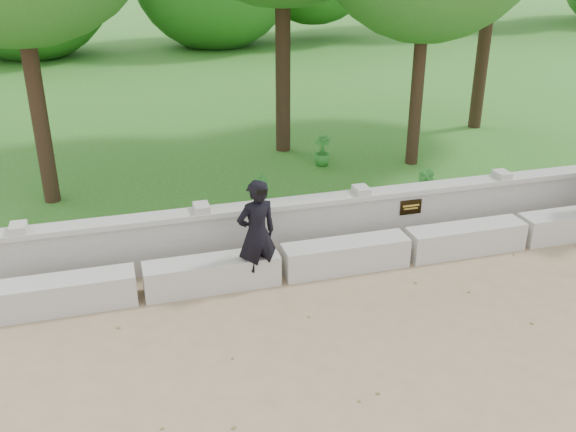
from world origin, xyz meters
name	(u,v)px	position (x,y,z in m)	size (l,w,h in m)	color
ground	(472,327)	(0.00, 0.00, 0.00)	(80.00, 80.00, 0.00)	#957B5B
lawn	(239,86)	(0.00, 14.00, 0.12)	(40.00, 22.00, 0.25)	#2C6317
concrete_bench	(407,247)	(0.00, 1.90, 0.22)	(11.90, 0.45, 0.45)	#BBB8B0
parapet_wall	(389,215)	(0.00, 2.60, 0.46)	(12.50, 0.35, 0.90)	#AFADA6
man_main	(257,234)	(-2.37, 1.80, 0.80)	(0.65, 0.59, 1.60)	black
shrub_a	(262,188)	(-1.70, 4.15, 0.52)	(0.29, 0.19, 0.54)	#2A7728
shrub_b	(427,187)	(1.02, 3.30, 0.57)	(0.35, 0.28, 0.63)	#2A7728
shrub_d	(322,151)	(-0.06, 5.74, 0.56)	(0.34, 0.31, 0.62)	#2A7728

